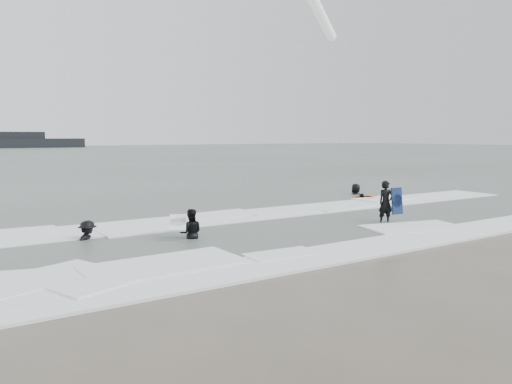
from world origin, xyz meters
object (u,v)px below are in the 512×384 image
surfer_right_far (356,195)px  surfer_right_near (362,200)px  surfer_centre (385,224)px  surfer_breaker (88,241)px  surfer_wading (191,240)px  vessel_horizon (22,142)px

surfer_right_far → surfer_right_near: bearing=27.9°
surfer_centre → surfer_breaker: surfer_centre is taller
surfer_centre → surfer_right_near: surfer_centre is taller
surfer_wading → vessel_horizon: (12.04, 133.22, 1.59)m
surfer_breaker → surfer_right_near: size_ratio=1.00×
surfer_wading → vessel_horizon: bearing=-71.5°
surfer_centre → surfer_breaker: bearing=179.5°
surfer_centre → surfer_wading: size_ratio=1.06×
surfer_right_far → vessel_horizon: size_ratio=0.06×
surfer_wading → surfer_right_near: 11.98m
surfer_wading → surfer_centre: bearing=-166.3°
surfer_wading → vessel_horizon: vessel_horizon is taller
surfer_breaker → surfer_right_far: bearing=-23.3°
surfer_right_near → surfer_right_far: size_ratio=0.84×
surfer_right_near → vessel_horizon: vessel_horizon is taller
surfer_centre → vessel_horizon: size_ratio=0.05×
surfer_centre → surfer_wading: (-7.13, 1.25, 0.00)m
surfer_breaker → surfer_right_far: size_ratio=0.84×
surfer_right_near → surfer_centre: bearing=-4.5°
surfer_centre → surfer_breaker: size_ratio=1.07×
surfer_centre → surfer_wading: 7.24m
surfer_breaker → surfer_right_near: 14.24m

